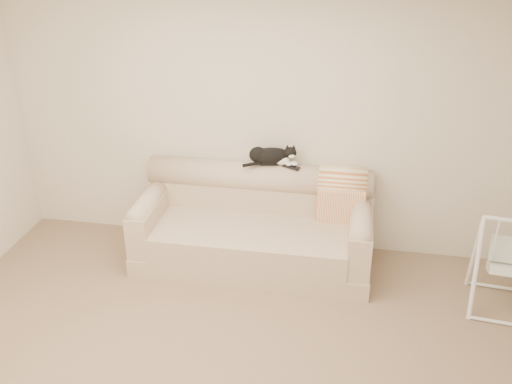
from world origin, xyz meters
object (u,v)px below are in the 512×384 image
remote_a (270,163)px  baby_swing (506,264)px  sofa (254,227)px  tuxedo_cat (271,156)px  remote_b (291,167)px

remote_a → baby_swing: 2.23m
sofa → tuxedo_cat: tuxedo_cat is taller
tuxedo_cat → baby_swing: tuxedo_cat is taller
sofa → baby_swing: (2.19, -0.36, 0.07)m
remote_b → remote_a: bearing=169.9°
sofa → remote_a: remote_a is taller
remote_b → baby_swing: (1.88, -0.58, -0.48)m
tuxedo_cat → sofa: bearing=-116.1°
remote_a → tuxedo_cat: bearing=-40.4°
remote_a → remote_b: bearing=-10.1°
remote_a → remote_b: size_ratio=1.06×
remote_b → baby_swing: bearing=-17.1°
remote_a → remote_b: 0.21m
baby_swing → remote_b: bearing=162.9°
remote_a → tuxedo_cat: 0.09m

